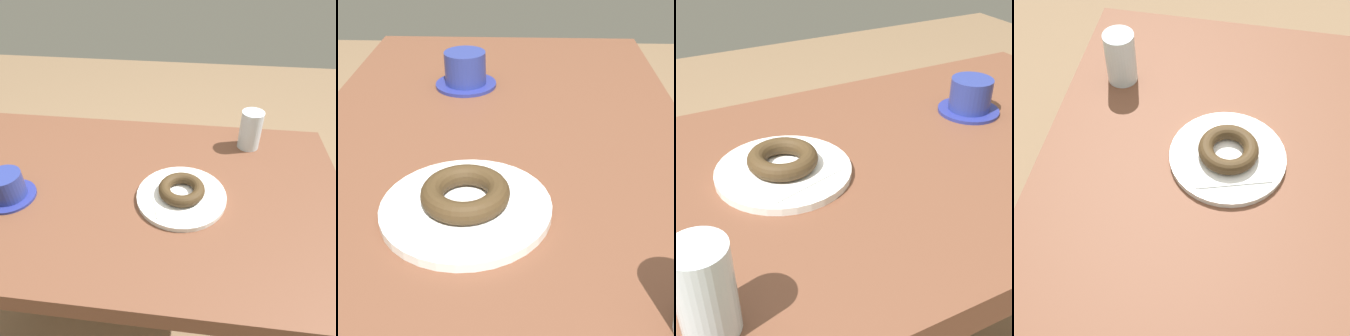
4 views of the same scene
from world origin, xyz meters
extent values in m
cube|color=brown|center=(0.00, 0.00, 0.73)|extent=(1.20, 0.67, 0.05)
cylinder|color=brown|center=(0.55, 0.26, 0.35)|extent=(0.06, 0.06, 0.71)
cylinder|color=white|center=(-0.18, 0.03, 0.77)|extent=(0.23, 0.23, 0.01)
cube|color=white|center=(-0.18, 0.03, 0.77)|extent=(0.18, 0.18, 0.00)
torus|color=#402E19|center=(-0.18, 0.03, 0.79)|extent=(0.12, 0.12, 0.03)
cylinder|color=silver|center=(-0.36, -0.23, 0.82)|extent=(0.07, 0.07, 0.12)
cylinder|color=navy|center=(0.26, 0.08, 0.76)|extent=(0.13, 0.13, 0.01)
cylinder|color=navy|center=(0.26, 0.08, 0.80)|extent=(0.08, 0.08, 0.07)
cylinder|color=black|center=(0.26, 0.08, 0.83)|extent=(0.07, 0.07, 0.00)
camera|label=1|loc=(-0.21, 0.62, 1.33)|focal=34.04mm
camera|label=2|loc=(-0.68, -0.04, 1.15)|focal=50.79mm
camera|label=3|loc=(-0.39, -0.61, 1.19)|focal=50.72mm
camera|label=4|loc=(0.44, 0.05, 1.55)|focal=54.86mm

